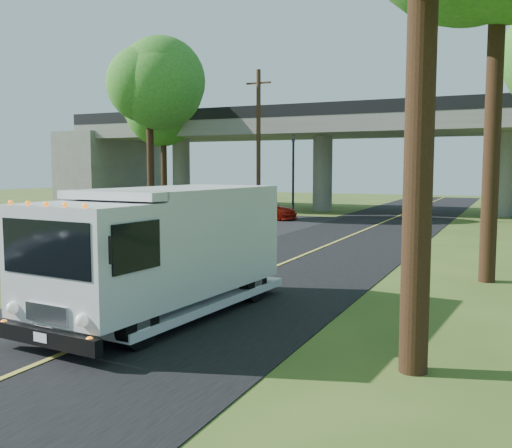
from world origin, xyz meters
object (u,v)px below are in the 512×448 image
Objects in this scene: tree_left_far at (164,108)px; red_sedan at (264,209)px; tree_left_lot at (150,90)px; utility_pole at (258,144)px; step_van at (164,247)px; traffic_signal at (293,167)px; pedestrian at (159,232)px.

red_sedan is at bearing -21.97° from tree_left_far.
red_sedan is at bearing 17.38° from tree_left_lot.
utility_pole is at bearing -22.43° from tree_left_far.
tree_left_far is 31.30m from step_van.
traffic_signal is at bearing 109.27° from step_van.
pedestrian is (1.97, -14.13, 0.16)m from red_sedan.
utility_pole is 3.99m from red_sedan.
utility_pole is 7.43m from tree_left_lot.
step_van is at bearing 136.05° from pedestrian.
traffic_signal reaches higher than pedestrian.
tree_left_far is 6.36× the size of pedestrian.
pedestrian is at bearing -86.96° from traffic_signal.
tree_left_lot reaches higher than red_sedan.
pedestrian is (11.65, -18.03, -6.67)m from tree_left_far.
step_van is 22.92m from red_sedan.
tree_left_far is 2.31× the size of red_sedan.
utility_pole is (-1.50, -2.00, 1.40)m from traffic_signal.
red_sedan is (0.39, -0.07, -3.97)m from utility_pole.
pedestrian reaches higher than red_sedan.
utility_pole is 23.31m from step_van.
tree_left_far is at bearing 116.57° from tree_left_lot.
pedestrian is (8.65, -12.03, -7.12)m from tree_left_lot.
traffic_signal is 0.50× the size of tree_left_lot.
red_sedan is (-1.11, -2.07, -2.58)m from traffic_signal.
tree_left_far is 22.48m from pedestrian.
tree_left_far is (-3.00, 6.00, -0.45)m from tree_left_lot.
tree_left_far reaches higher than step_van.
utility_pole is at bearing 87.02° from red_sedan.
step_van is (7.65, -21.80, -3.12)m from utility_pole.
red_sedan is (-7.26, 21.73, -0.85)m from step_van.
traffic_signal is at bearing -9.65° from tree_left_far.
utility_pole is 14.89m from pedestrian.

